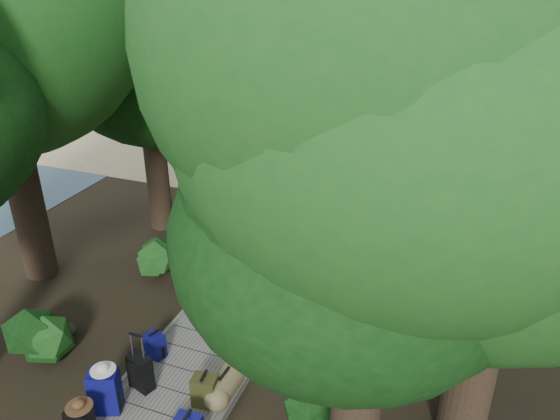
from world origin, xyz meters
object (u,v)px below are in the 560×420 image
at_px(backpack_left_d, 155,344).
at_px(kayak, 284,146).
at_px(backpack_left_c, 105,389).
at_px(sun_lounger, 450,158).
at_px(backpack_right_d, 205,389).
at_px(lone_suitcase_on_sand, 358,164).
at_px(duffel_right_khaki, 225,384).
at_px(suitcase_on_boardwalk, 141,372).

height_order(backpack_left_d, kayak, backpack_left_d).
bearing_deg(backpack_left_c, sun_lounger, 50.84).
bearing_deg(backpack_right_d, backpack_left_d, 145.64).
xyz_separation_m(backpack_left_d, backpack_right_d, (1.37, -0.70, 0.04)).
distance_m(backpack_left_d, sun_lounger, 12.35).
xyz_separation_m(backpack_left_c, backpack_left_d, (0.03, 1.36, -0.16)).
bearing_deg(lone_suitcase_on_sand, backpack_left_d, -105.25).
bearing_deg(sun_lounger, kayak, 177.18).
relative_size(kayak, sun_lounger, 1.61).
bearing_deg(duffel_right_khaki, backpack_left_c, -146.64).
xyz_separation_m(backpack_right_d, kayak, (-3.12, 11.91, -0.25)).
bearing_deg(lone_suitcase_on_sand, backpack_left_c, -104.54).
xyz_separation_m(backpack_left_d, suitcase_on_boardwalk, (0.21, -0.75, 0.07)).
xyz_separation_m(duffel_right_khaki, sun_lounger, (2.42, 12.09, -0.01)).
bearing_deg(backpack_left_d, duffel_right_khaki, 3.00).
height_order(backpack_left_d, suitcase_on_boardwalk, suitcase_on_boardwalk).
bearing_deg(backpack_right_d, kayak, 97.38).
height_order(kayak, sun_lounger, sun_lounger).
relative_size(duffel_right_khaki, kayak, 0.21).
relative_size(backpack_left_c, duffel_right_khaki, 1.31).
distance_m(suitcase_on_boardwalk, lone_suitcase_on_sand, 10.77).
bearing_deg(duffel_right_khaki, suitcase_on_boardwalk, -163.15).
bearing_deg(duffel_right_khaki, sun_lounger, 81.49).
bearing_deg(duffel_right_khaki, kayak, 108.81).
relative_size(backpack_left_c, backpack_left_d, 1.63).
relative_size(backpack_left_c, sun_lounger, 0.44).
relative_size(backpack_left_c, suitcase_on_boardwalk, 1.30).
height_order(suitcase_on_boardwalk, sun_lounger, suitcase_on_boardwalk).
height_order(duffel_right_khaki, lone_suitcase_on_sand, lone_suitcase_on_sand).
distance_m(backpack_left_c, sun_lounger, 13.65).
height_order(suitcase_on_boardwalk, lone_suitcase_on_sand, suitcase_on_boardwalk).
distance_m(backpack_left_d, backpack_right_d, 1.54).
bearing_deg(backpack_left_d, kayak, 116.45).
relative_size(backpack_left_d, sun_lounger, 0.27).
bearing_deg(backpack_left_d, backpack_right_d, -9.49).
height_order(backpack_right_d, suitcase_on_boardwalk, suitcase_on_boardwalk).
distance_m(duffel_right_khaki, kayak, 12.09).
height_order(backpack_left_d, duffel_right_khaki, backpack_left_d).
bearing_deg(backpack_right_d, lone_suitcase_on_sand, 83.32).
relative_size(backpack_left_d, kayak, 0.17).
height_order(backpack_left_c, kayak, backpack_left_c).
height_order(backpack_right_d, duffel_right_khaki, backpack_right_d).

